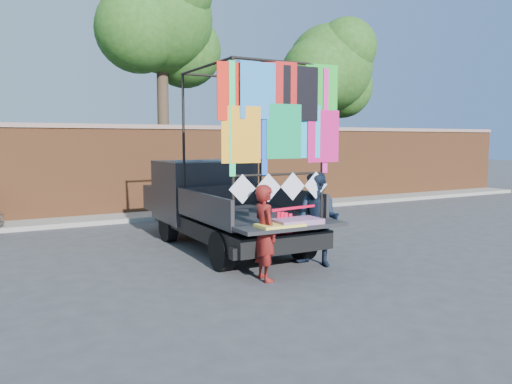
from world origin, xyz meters
TOP-DOWN VIEW (x-y plane):
  - ground at (0.00, 0.00)m, footprint 90.00×90.00m
  - brick_wall at (0.00, 7.00)m, footprint 30.00×0.45m
  - curb at (0.00, 6.30)m, footprint 30.00×1.20m
  - tree_mid at (1.02, 8.12)m, footprint 4.20×3.30m
  - tree_right at (7.52, 8.12)m, footprint 4.20×3.30m
  - pickup_truck at (0.15, 2.34)m, footprint 2.17×5.46m
  - woman at (-0.29, -0.63)m, footprint 0.41×0.58m
  - man at (0.94, -0.30)m, footprint 0.94×0.99m
  - streamer_bundle at (0.22, -0.48)m, footprint 0.94×0.23m

SIDE VIEW (x-z plane):
  - ground at x=0.00m, z-range 0.00..0.00m
  - curb at x=0.00m, z-range 0.00..0.12m
  - woman at x=-0.29m, z-range 0.00..1.50m
  - man at x=0.94m, z-range 0.00..1.62m
  - pickup_truck at x=0.15m, z-range -0.85..2.59m
  - streamer_bundle at x=0.22m, z-range 0.55..1.21m
  - brick_wall at x=0.00m, z-range 0.02..2.63m
  - tree_right at x=7.52m, z-range 1.44..8.06m
  - tree_mid at x=1.02m, z-range 1.83..9.56m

